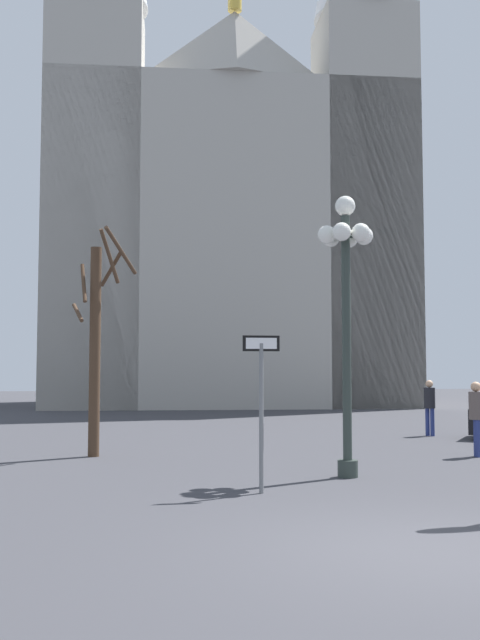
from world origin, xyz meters
name	(u,v)px	position (x,y,z in m)	size (l,w,h in m)	color
ground_plane	(437,552)	(0.00, 0.00, 0.00)	(120.00, 120.00, 0.00)	#38383D
cathedral	(229,189)	(3.34, 31.15, 11.74)	(19.56, 12.80, 36.30)	#ADA89E
one_way_arrow_sign	(261,395)	(-1.01, 3.85, 1.51)	(0.59, 0.07, 2.43)	slate
street_lamp	(346,283)	(0.86, 5.20, 3.46)	(1.04, 0.94, 5.05)	#2D3833
bare_tree	(96,340)	(-3.57, 9.18, 2.55)	(1.45, 1.52, 4.98)	#473323
pedestrian_walking	(430,402)	(5.88, 12.40, 0.96)	(0.32, 0.32, 1.60)	navy
pedestrian_standing	(476,411)	(4.65, 7.54, 0.99)	(0.32, 0.32, 1.64)	navy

